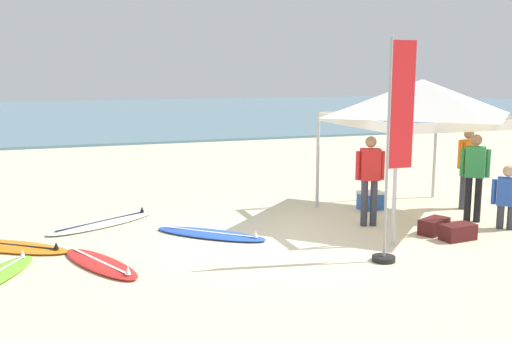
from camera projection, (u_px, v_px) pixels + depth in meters
The scene contains 15 objects.
ground_plane at pixel (283, 241), 10.08m from camera, with size 80.00×80.00×0.00m, color beige.
sea at pixel (106, 113), 40.18m from camera, with size 80.00×36.00×0.10m, color #568499.
canopy_tent at pixel (421, 98), 11.35m from camera, with size 3.09×3.09×2.75m.
surfboard_white at pixel (103, 223), 11.19m from camera, with size 2.35×1.71×0.19m.
surfboard_blue at pixel (211, 234), 10.42m from camera, with size 1.97×1.85×0.19m.
surfboard_red at pixel (100, 263), 8.82m from camera, with size 1.28×2.00×0.19m.
surfboard_orange at pixel (8, 246), 9.68m from camera, with size 2.21×1.84×0.19m.
person_orange at pixel (467, 163), 12.33m from camera, with size 0.54×0.29×1.71m.
person_red at pixel (370, 175), 10.95m from camera, with size 0.53×0.32×1.71m.
person_green at pixel (475, 172), 11.26m from camera, with size 0.44×0.40×1.71m.
person_blue at pixel (507, 194), 10.78m from camera, with size 0.44×0.40×1.20m.
banner_flag at pixel (394, 160), 8.81m from camera, with size 0.60×0.36×3.40m.
gear_bag_near_tent at pixel (434, 226), 10.55m from camera, with size 0.60×0.32×0.28m, color #4C1919.
gear_bag_by_pole at pixel (458, 232), 10.15m from camera, with size 0.60×0.32×0.28m, color #4C1919.
cooler_box at pixel (370, 200), 12.40m from camera, with size 0.50×0.36×0.39m.
Camera 1 is at (-3.69, -9.02, 2.90)m, focal length 41.03 mm.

